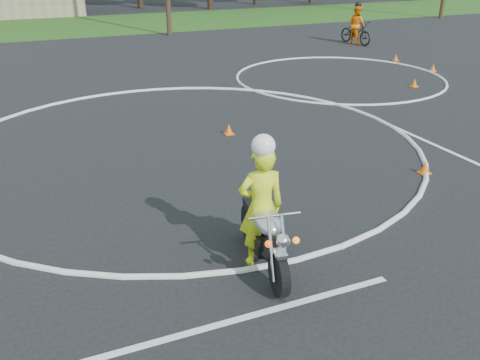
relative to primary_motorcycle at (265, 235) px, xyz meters
name	(u,v)px	position (x,y,z in m)	size (l,w,h in m)	color
ground	(227,191)	(0.56, 2.94, -0.58)	(120.00, 120.00, 0.00)	black
grass_strip	(67,27)	(0.56, 29.94, -0.57)	(120.00, 10.00, 0.02)	#1E4714
course_markings	(240,121)	(2.73, 7.29, -0.57)	(19.05, 19.05, 0.12)	silver
primary_motorcycle	(265,235)	(0.00, 0.00, 0.00)	(0.85, 2.27, 1.20)	black
rider_primary_grp	(261,203)	(0.00, 0.14, 0.49)	(0.80, 0.59, 2.22)	#D5EC18
rider_second_grp	(356,29)	(13.68, 17.26, 0.17)	(1.04, 2.29, 2.12)	black
traffic_cones	(338,100)	(6.40, 7.70, -0.45)	(17.24, 10.95, 0.30)	#FF650D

